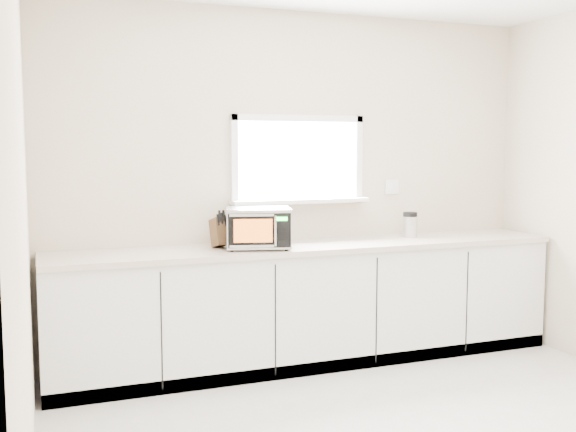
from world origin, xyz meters
name	(u,v)px	position (x,y,z in m)	size (l,w,h in m)	color
back_wall	(297,183)	(0.00, 2.00, 1.36)	(4.00, 0.17, 2.70)	beige
cabinets	(311,306)	(0.00, 1.70, 0.44)	(3.92, 0.60, 0.88)	silver
countertop	(312,247)	(0.00, 1.69, 0.90)	(3.92, 0.64, 0.04)	beige
microwave	(258,227)	(-0.45, 1.62, 1.07)	(0.53, 0.46, 0.29)	black
knife_block	(219,232)	(-0.71, 1.74, 1.04)	(0.11, 0.20, 0.28)	#4A321A
cutting_board	(250,222)	(-0.42, 1.94, 1.08)	(0.31, 0.31, 0.02)	#A77740
coffee_grinder	(410,224)	(0.90, 1.78, 1.02)	(0.14, 0.14, 0.21)	silver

